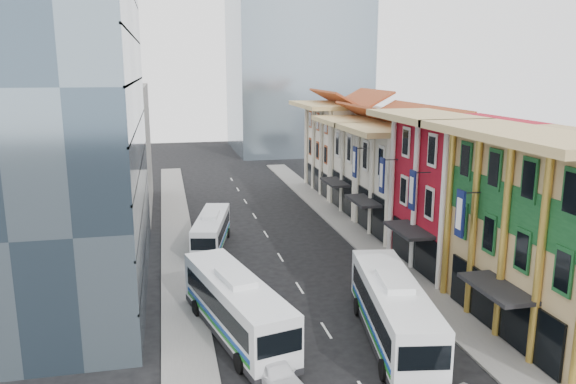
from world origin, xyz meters
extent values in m
cube|color=slate|center=(8.50, 22.00, 0.07)|extent=(3.00, 90.00, 0.15)
cube|color=slate|center=(-8.50, 22.00, 0.07)|extent=(3.00, 90.00, 0.15)
cube|color=tan|center=(14.00, 5.00, 6.00)|extent=(8.00, 14.00, 12.00)
cube|color=#A81322|center=(14.00, 17.00, 6.00)|extent=(8.00, 10.00, 12.00)
cube|color=white|center=(14.00, 26.50, 5.00)|extent=(8.00, 9.00, 10.00)
cube|color=white|center=(14.00, 35.50, 5.00)|extent=(8.00, 9.00, 10.00)
cube|color=white|center=(14.00, 46.00, 5.50)|extent=(8.00, 12.00, 11.00)
cube|color=#3D4F60|center=(-17.00, 19.00, 15.00)|extent=(12.00, 26.00, 30.00)
cube|color=gray|center=(-16.00, 42.00, 7.00)|extent=(10.00, 18.00, 14.00)
imported|color=white|center=(-4.28, 2.60, 0.75)|extent=(2.79, 4.73, 1.50)
camera|label=1|loc=(-9.24, -22.78, 15.96)|focal=35.00mm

